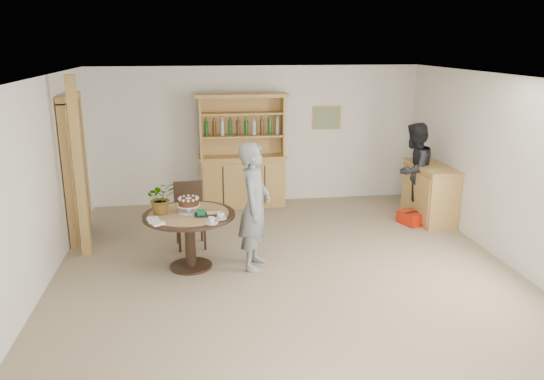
{
  "coord_description": "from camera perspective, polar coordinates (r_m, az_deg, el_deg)",
  "views": [
    {
      "loc": [
        -1.09,
        -6.09,
        2.92
      ],
      "look_at": [
        -0.15,
        0.48,
        1.05
      ],
      "focal_mm": 35.0,
      "sensor_mm": 36.0,
      "label": 1
    }
  ],
  "objects": [
    {
      "name": "dining_chair",
      "position": [
        7.85,
        -8.87,
        -2.16
      ],
      "size": [
        0.47,
        0.47,
        0.95
      ],
      "rotation": [
        0.0,
        0.0,
        0.11
      ],
      "color": "black",
      "rests_on": "ground"
    },
    {
      "name": "doorway",
      "position": [
        8.49,
        -20.47,
        2.4
      ],
      "size": [
        0.13,
        1.1,
        2.18
      ],
      "color": "black",
      "rests_on": "ground"
    },
    {
      "name": "birthday_cake",
      "position": [
        7.0,
        -8.96,
        -1.39
      ],
      "size": [
        0.3,
        0.3,
        0.2
      ],
      "color": "white",
      "rests_on": "dining_table"
    },
    {
      "name": "hutch",
      "position": [
        9.62,
        -3.18,
        2.3
      ],
      "size": [
        1.62,
        0.54,
        2.04
      ],
      "color": "tan",
      "rests_on": "ground"
    },
    {
      "name": "gift_tray",
      "position": [
        6.86,
        -7.15,
        -2.52
      ],
      "size": [
        0.3,
        0.2,
        0.08
      ],
      "color": "black",
      "rests_on": "dining_table"
    },
    {
      "name": "dining_table",
      "position": [
        7.04,
        -8.87,
        -3.68
      ],
      "size": [
        1.2,
        1.2,
        0.76
      ],
      "color": "black",
      "rests_on": "ground"
    },
    {
      "name": "adult_person",
      "position": [
        9.25,
        14.98,
        2.02
      ],
      "size": [
        1.0,
        0.98,
        1.62
      ],
      "primitive_type": "imported",
      "rotation": [
        0.0,
        0.0,
        3.85
      ],
      "color": "black",
      "rests_on": "ground"
    },
    {
      "name": "red_suitcase",
      "position": [
        9.16,
        15.44,
        -2.79
      ],
      "size": [
        0.7,
        0.58,
        0.21
      ],
      "rotation": [
        0.0,
        0.0,
        0.34
      ],
      "color": "red",
      "rests_on": "ground"
    },
    {
      "name": "sideboard",
      "position": [
        9.28,
        16.6,
        -0.23
      ],
      "size": [
        0.54,
        1.26,
        0.94
      ],
      "color": "tan",
      "rests_on": "ground"
    },
    {
      "name": "room_shell",
      "position": [
        6.3,
        2.04,
        4.94
      ],
      "size": [
        6.04,
        7.04,
        2.52
      ],
      "color": "white",
      "rests_on": "ground"
    },
    {
      "name": "ground",
      "position": [
        6.84,
        1.88,
        -9.55
      ],
      "size": [
        7.0,
        7.0,
        0.0
      ],
      "primitive_type": "plane",
      "color": "tan",
      "rests_on": "ground"
    },
    {
      "name": "napkins",
      "position": [
        6.71,
        -12.46,
        -3.3
      ],
      "size": [
        0.24,
        0.33,
        0.03
      ],
      "color": "white",
      "rests_on": "dining_table"
    },
    {
      "name": "flower_vase",
      "position": [
        6.99,
        -11.86,
        -0.81
      ],
      "size": [
        0.47,
        0.44,
        0.42
      ],
      "primitive_type": "imported",
      "rotation": [
        0.0,
        0.0,
        0.35
      ],
      "color": "#3F7233",
      "rests_on": "dining_table"
    },
    {
      "name": "pine_post",
      "position": [
        7.65,
        -20.06,
        2.15
      ],
      "size": [
        0.12,
        0.12,
        2.5
      ],
      "primitive_type": "cube",
      "color": "#B28C4B",
      "rests_on": "ground"
    },
    {
      "name": "coffee_cup_a",
      "position": [
        6.71,
        -5.54,
        -2.76
      ],
      "size": [
        0.15,
        0.15,
        0.09
      ],
      "color": "silver",
      "rests_on": "dining_table"
    },
    {
      "name": "coffee_cup_b",
      "position": [
        6.55,
        -6.52,
        -3.31
      ],
      "size": [
        0.15,
        0.15,
        0.08
      ],
      "color": "silver",
      "rests_on": "dining_table"
    },
    {
      "name": "teen_boy",
      "position": [
        6.9,
        -1.89,
        -1.79
      ],
      "size": [
        0.58,
        0.71,
        1.69
      ],
      "primitive_type": "imported",
      "rotation": [
        0.0,
        0.0,
        1.24
      ],
      "color": "slate",
      "rests_on": "ground"
    }
  ]
}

